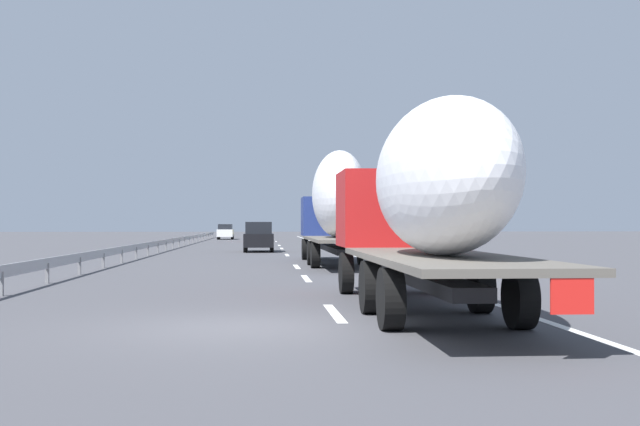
{
  "coord_description": "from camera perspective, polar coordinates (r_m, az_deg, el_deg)",
  "views": [
    {
      "loc": [
        -13.36,
        -0.37,
        1.76
      ],
      "look_at": [
        16.64,
        -2.61,
        2.2
      ],
      "focal_mm": 43.7,
      "sensor_mm": 36.0,
      "label": 1
    }
  ],
  "objects": [
    {
      "name": "ground_plane",
      "position": [
        53.39,
        -4.67,
        -2.71
      ],
      "size": [
        260.0,
        260.0,
        0.0
      ],
      "primitive_type": "plane",
      "color": "#424247"
    },
    {
      "name": "lane_stripe_0",
      "position": [
        15.52,
        1.06,
        -7.33
      ],
      "size": [
        3.2,
        0.2,
        0.01
      ],
      "primitive_type": "cube",
      "color": "white",
      "rests_on": "ground_plane"
    },
    {
      "name": "lane_stripe_1",
      "position": [
        25.29,
        -1.02,
        -4.81
      ],
      "size": [
        3.2,
        0.2,
        0.01
      ],
      "primitive_type": "cube",
      "color": "white",
      "rests_on": "ground_plane"
    },
    {
      "name": "lane_stripe_2",
      "position": [
        32.25,
        -1.72,
        -3.95
      ],
      "size": [
        3.2,
        0.2,
        0.01
      ],
      "primitive_type": "cube",
      "color": "white",
      "rests_on": "ground_plane"
    },
    {
      "name": "lane_stripe_3",
      "position": [
        44.51,
        -2.43,
        -3.09
      ],
      "size": [
        3.2,
        0.2,
        0.01
      ],
      "primitive_type": "cube",
      "color": "white",
      "rests_on": "ground_plane"
    },
    {
      "name": "lane_stripe_4",
      "position": [
        56.52,
        -2.82,
        -2.61
      ],
      "size": [
        3.2,
        0.2,
        0.01
      ],
      "primitive_type": "cube",
      "color": "white",
      "rests_on": "ground_plane"
    },
    {
      "name": "lane_stripe_5",
      "position": [
        64.57,
        -3.0,
        -2.38
      ],
      "size": [
        3.2,
        0.2,
        0.01
      ],
      "primitive_type": "cube",
      "color": "white",
      "rests_on": "ground_plane"
    },
    {
      "name": "lane_stripe_6",
      "position": [
        79.36,
        -3.24,
        -2.09
      ],
      "size": [
        3.2,
        0.2,
        0.01
      ],
      "primitive_type": "cube",
      "color": "white",
      "rests_on": "ground_plane"
    },
    {
      "name": "edge_line_right",
      "position": [
        58.61,
        0.75,
        -2.54
      ],
      "size": [
        110.0,
        0.2,
        0.01
      ],
      "primitive_type": "cube",
      "color": "white",
      "rests_on": "ground_plane"
    },
    {
      "name": "truck_lead",
      "position": [
        33.9,
        1.2,
        0.75
      ],
      "size": [
        13.83,
        2.55,
        4.87
      ],
      "color": "navy",
      "rests_on": "ground_plane"
    },
    {
      "name": "truck_trailing",
      "position": [
        15.5,
        7.77,
        1.2
      ],
      "size": [
        12.44,
        2.55,
        4.0
      ],
      "color": "#B21919",
      "rests_on": "ground_plane"
    },
    {
      "name": "car_red_compact",
      "position": [
        80.07,
        -4.52,
        -1.41
      ],
      "size": [
        4.05,
        1.77,
        1.86
      ],
      "color": "red",
      "rests_on": "ground_plane"
    },
    {
      "name": "car_white_van",
      "position": [
        90.84,
        -6.94,
        -1.36
      ],
      "size": [
        4.76,
        1.81,
        1.77
      ],
      "color": "white",
      "rests_on": "ground_plane"
    },
    {
      "name": "car_black_suv",
      "position": [
        49.81,
        -4.51,
        -1.75
      ],
      "size": [
        4.4,
        1.89,
        1.91
      ],
      "color": "black",
      "rests_on": "ground_plane"
    },
    {
      "name": "car_yellow_coupe",
      "position": [
        107.02,
        -4.4,
        -1.24
      ],
      "size": [
        4.16,
        1.85,
        1.98
      ],
      "color": "gold",
      "rests_on": "ground_plane"
    },
    {
      "name": "road_sign",
      "position": [
        52.96,
        2.6,
        -0.51
      ],
      "size": [
        0.1,
        0.9,
        2.95
      ],
      "color": "gray",
      "rests_on": "ground_plane"
    },
    {
      "name": "tree_0",
      "position": [
        100.46,
        1.65,
        0.1
      ],
      "size": [
        3.6,
        3.6,
        5.23
      ],
      "color": "#472D19",
      "rests_on": "ground_plane"
    },
    {
      "name": "tree_1",
      "position": [
        95.49,
        2.95,
        0.46
      ],
      "size": [
        2.41,
        2.41,
        6.4
      ],
      "color": "#472D19",
      "rests_on": "ground_plane"
    },
    {
      "name": "tree_2",
      "position": [
        64.92,
        4.57,
        1.39
      ],
      "size": [
        3.94,
        3.94,
        6.87
      ],
      "color": "#472D19",
      "rests_on": "ground_plane"
    },
    {
      "name": "tree_3",
      "position": [
        85.32,
        3.11,
        0.25
      ],
      "size": [
        2.75,
        2.75,
        5.49
      ],
      "color": "#472D19",
      "rests_on": "ground_plane"
    },
    {
      "name": "tree_4",
      "position": [
        84.01,
        3.86,
        0.28
      ],
      "size": [
        3.6,
        3.6,
        5.55
      ],
      "color": "#472D19",
      "rests_on": "ground_plane"
    },
    {
      "name": "guardrail_median",
      "position": [
        56.73,
        -10.72,
        -2.01
      ],
      "size": [
        94.0,
        0.1,
        0.76
      ],
      "color": "#9EA0A5",
      "rests_on": "ground_plane"
    }
  ]
}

